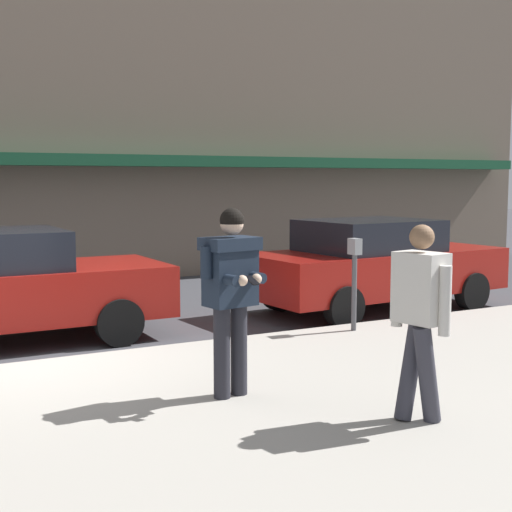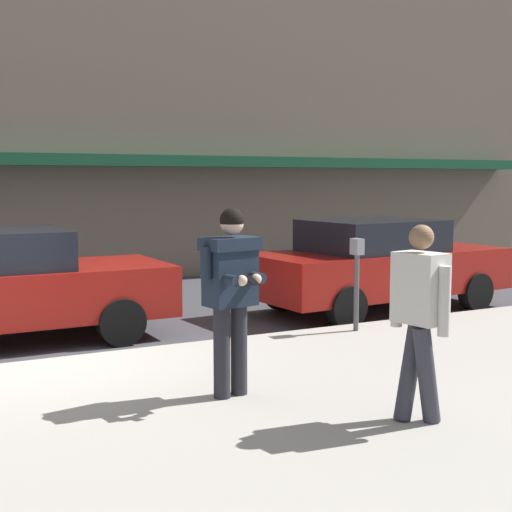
# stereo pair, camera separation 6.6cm
# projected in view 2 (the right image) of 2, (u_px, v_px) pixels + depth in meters

# --- Properties ---
(ground_plane) EXTENTS (80.00, 80.00, 0.00)m
(ground_plane) POSITION_uv_depth(u_px,v_px,m) (15.00, 369.00, 8.32)
(ground_plane) COLOR #3D3D42
(sidewalk) EXTENTS (32.00, 5.30, 0.14)m
(sidewalk) POSITION_uv_depth(u_px,v_px,m) (186.00, 424.00, 6.25)
(sidewalk) COLOR #A8A399
(sidewalk) RESTS_ON ground
(curb_paint_line) EXTENTS (28.00, 0.12, 0.01)m
(curb_paint_line) POSITION_uv_depth(u_px,v_px,m) (99.00, 358.00, 8.82)
(curb_paint_line) COLOR silver
(curb_paint_line) RESTS_ON ground
(parked_sedan_far) EXTENTS (4.63, 2.19, 1.54)m
(parked_sedan_far) POSITION_uv_depth(u_px,v_px,m) (378.00, 264.00, 11.95)
(parked_sedan_far) COLOR maroon
(parked_sedan_far) RESTS_ON ground
(man_texting_on_phone) EXTENTS (0.64, 0.62, 1.81)m
(man_texting_on_phone) POSITION_uv_depth(u_px,v_px,m) (231.00, 282.00, 6.72)
(man_texting_on_phone) COLOR #23232B
(man_texting_on_phone) RESTS_ON sidewalk
(pedestrian_in_light_coat) EXTENTS (0.38, 0.59, 1.70)m
(pedestrian_in_light_coat) POSITION_uv_depth(u_px,v_px,m) (420.00, 310.00, 6.03)
(pedestrian_in_light_coat) COLOR #33333D
(pedestrian_in_light_coat) RESTS_ON sidewalk
(parking_meter) EXTENTS (0.12, 0.18, 1.27)m
(parking_meter) POSITION_uv_depth(u_px,v_px,m) (357.00, 271.00, 9.70)
(parking_meter) COLOR #4C4C51
(parking_meter) RESTS_ON sidewalk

